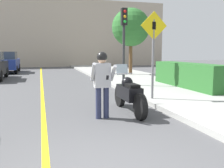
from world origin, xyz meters
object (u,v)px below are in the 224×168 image
object	(u,v)px
crossing_sign	(153,47)
street_tree	(131,28)
person_biker	(102,78)
parked_car_blue	(6,62)
traffic_light	(124,32)
motorcycle	(129,94)

from	to	relation	value
crossing_sign	street_tree	world-z (taller)	street_tree
person_biker	parked_car_blue	distance (m)	16.15
traffic_light	crossing_sign	bearing A→B (deg)	-92.73
motorcycle	person_biker	xyz separation A→B (m)	(-0.87, -0.44, 0.51)
motorcycle	crossing_sign	size ratio (longest dim) A/B	0.82
person_biker	parked_car_blue	world-z (taller)	person_biker
motorcycle	person_biker	bearing A→B (deg)	-153.07
street_tree	person_biker	bearing A→B (deg)	-113.87
traffic_light	street_tree	xyz separation A→B (m)	(2.24, 5.17, 0.72)
crossing_sign	traffic_light	size ratio (longest dim) A/B	0.81
motorcycle	street_tree	size ratio (longest dim) A/B	0.52
motorcycle	traffic_light	xyz separation A→B (m)	(1.36, 4.47, 2.06)
crossing_sign	parked_car_blue	bearing A→B (deg)	113.59
crossing_sign	street_tree	size ratio (longest dim) A/B	0.63
traffic_light	parked_car_blue	xyz separation A→B (m)	(-6.35, 10.71, -1.72)
motorcycle	crossing_sign	bearing A→B (deg)	40.44
parked_car_blue	traffic_light	bearing A→B (deg)	-59.34
person_biker	traffic_light	bearing A→B (deg)	65.62
street_tree	crossing_sign	bearing A→B (deg)	-105.56
motorcycle	street_tree	world-z (taller)	street_tree
crossing_sign	traffic_light	distance (m)	3.53
traffic_light	person_biker	bearing A→B (deg)	-114.38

